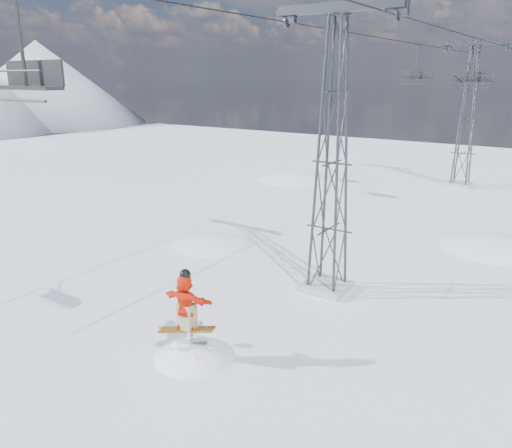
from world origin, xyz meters
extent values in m
plane|color=white|center=(0.00, 0.00, 0.00)|extent=(120.00, 120.00, 0.00)
sphere|color=white|center=(-7.00, 10.00, -7.65)|extent=(16.00, 16.00, 16.00)
sphere|color=white|center=(6.00, 18.00, -9.50)|extent=(20.00, 20.00, 20.00)
sphere|color=white|center=(-12.00, 28.00, -10.40)|extent=(22.00, 22.00, 22.00)
cube|color=#999999|center=(0.80, 8.00, 0.15)|extent=(1.80, 1.80, 0.30)
cube|color=#33363C|center=(0.80, 8.00, 11.25)|extent=(5.00, 0.35, 0.35)
cube|color=#33363C|center=(-1.40, 8.00, 11.05)|extent=(0.80, 0.25, 0.50)
cube|color=#33363C|center=(3.00, 8.00, 11.05)|extent=(0.80, 0.25, 0.50)
cube|color=#999999|center=(0.80, 33.00, 0.15)|extent=(1.80, 1.80, 0.30)
cube|color=#33363C|center=(0.80, 33.00, 11.25)|extent=(5.00, 0.35, 0.35)
cube|color=#33363C|center=(-1.40, 33.00, 11.05)|extent=(0.80, 0.25, 0.50)
cube|color=#33363C|center=(3.00, 33.00, 11.05)|extent=(0.80, 0.25, 0.50)
cylinder|color=black|center=(-1.40, 19.50, 10.85)|extent=(0.06, 51.00, 0.06)
cylinder|color=black|center=(3.00, 19.50, 10.85)|extent=(0.06, 51.00, 0.06)
cone|color=slate|center=(-78.00, 48.00, 7.50)|extent=(38.00, 38.00, 15.00)
sphere|color=white|center=(-0.46, 0.77, -1.75)|extent=(4.40, 4.40, 4.40)
cube|color=#AA7116|center=(-0.46, 0.47, 1.13)|extent=(1.94, 0.84, 0.42)
imported|color=red|center=(-0.46, 0.47, 2.08)|extent=(1.78, 0.73, 1.86)
cube|color=#958B5C|center=(-0.46, 0.47, 1.58)|extent=(0.56, 0.45, 0.86)
sphere|color=black|center=(-0.46, 0.47, 2.99)|extent=(0.35, 0.35, 0.35)
cylinder|color=black|center=(-1.40, -3.37, 9.72)|extent=(0.08, 0.08, 2.26)
cube|color=black|center=(-1.40, -3.37, 8.59)|extent=(2.05, 0.46, 0.08)
cube|color=black|center=(-1.40, -3.15, 8.90)|extent=(2.05, 0.06, 0.56)
cylinder|color=black|center=(-1.40, -3.63, 8.33)|extent=(2.05, 0.06, 0.06)
cylinder|color=black|center=(-1.40, -3.68, 8.95)|extent=(2.05, 0.05, 0.05)
cylinder|color=black|center=(3.00, 21.90, 9.64)|extent=(0.09, 0.09, 2.42)
cube|color=black|center=(3.00, 21.90, 8.43)|extent=(2.20, 0.50, 0.09)
cube|color=black|center=(3.00, 22.15, 8.76)|extent=(2.20, 0.07, 0.61)
cylinder|color=black|center=(3.00, 21.63, 8.15)|extent=(2.20, 0.07, 0.07)
cylinder|color=black|center=(3.00, 21.57, 8.81)|extent=(2.20, 0.06, 0.06)
cylinder|color=black|center=(-1.40, 25.58, 9.70)|extent=(0.08, 0.08, 2.30)
cube|color=black|center=(-1.40, 25.58, 8.55)|extent=(2.09, 0.47, 0.08)
cube|color=black|center=(-1.40, 25.81, 8.86)|extent=(2.09, 0.06, 0.58)
cylinder|color=black|center=(-1.40, 25.32, 8.29)|extent=(2.09, 0.06, 0.06)
cylinder|color=black|center=(-1.40, 25.27, 8.91)|extent=(2.09, 0.05, 0.05)
camera|label=1|loc=(9.22, -10.11, 8.86)|focal=35.00mm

